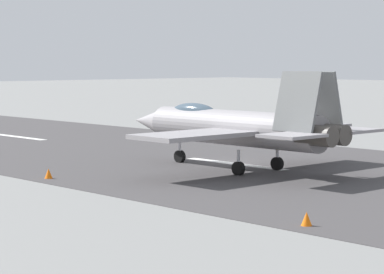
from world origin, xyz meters
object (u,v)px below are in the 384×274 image
Objects in this scene: fighter_jet at (234,127)px; marker_cone_mid at (49,174)px; marker_cone_near at (307,219)px; crew_person at (242,132)px.

fighter_jet is 29.81× the size of marker_cone_mid.
fighter_jet is 16.99m from marker_cone_near.
marker_cone_near is 1.00× the size of marker_cone_mid.
marker_cone_mid is at bearing 68.18° from fighter_jet.
crew_person reaches higher than marker_cone_near.
crew_person is at bearing -47.52° from fighter_jet.
marker_cone_near is 17.59m from marker_cone_mid.
crew_person is at bearing -72.48° from marker_cone_mid.
marker_cone_mid is (3.97, 9.92, -2.20)m from fighter_jet.
marker_cone_near is (-13.61, 9.92, -2.20)m from fighter_jet.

